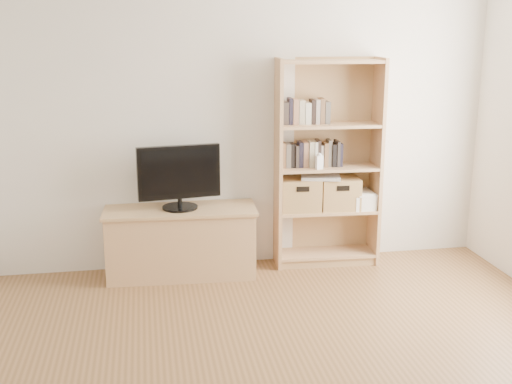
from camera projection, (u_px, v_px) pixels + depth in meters
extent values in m
cube|color=silver|center=(234.00, 118.00, 5.48)|extent=(4.50, 0.02, 2.60)
cube|color=tan|center=(181.00, 243.00, 5.43)|extent=(1.25, 0.52, 0.56)
cube|color=tan|center=(328.00, 164.00, 5.56)|extent=(0.92, 0.36, 1.81)
cube|color=black|center=(179.00, 177.00, 5.29)|extent=(0.69, 0.15, 0.54)
cube|color=brown|center=(328.00, 152.00, 5.56)|extent=(0.89, 0.22, 0.24)
cube|color=brown|center=(306.00, 112.00, 5.44)|extent=(0.37, 0.15, 0.19)
cube|color=white|center=(319.00, 162.00, 5.44)|extent=(0.07, 0.05, 0.11)
cube|color=#A6864B|center=(300.00, 194.00, 5.59)|extent=(0.36, 0.31, 0.28)
cube|color=#A6864B|center=(339.00, 193.00, 5.64)|extent=(0.36, 0.30, 0.28)
cube|color=silver|center=(321.00, 177.00, 5.56)|extent=(0.38, 0.30, 0.03)
cube|color=silver|center=(361.00, 200.00, 5.68)|extent=(0.20, 0.28, 0.13)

